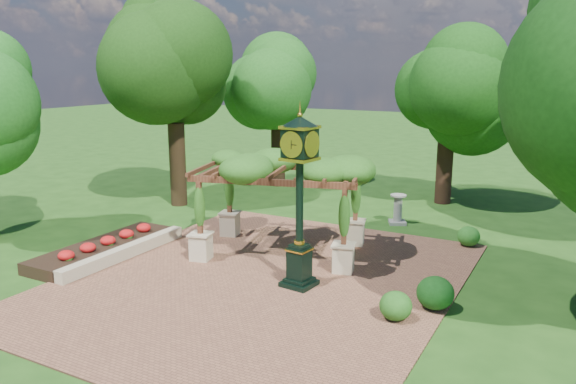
% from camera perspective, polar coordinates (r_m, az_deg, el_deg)
% --- Properties ---
extents(ground, '(120.00, 120.00, 0.00)m').
position_cam_1_polar(ground, '(14.96, -4.62, -10.11)').
color(ground, '#1E4714').
rests_on(ground, ground).
extents(brick_plaza, '(10.00, 12.00, 0.04)m').
position_cam_1_polar(brick_plaza, '(15.74, -2.63, -8.83)').
color(brick_plaza, brown).
rests_on(brick_plaza, ground).
extents(border_wall, '(0.35, 5.00, 0.40)m').
position_cam_1_polar(border_wall, '(18.01, -16.20, -5.93)').
color(border_wall, '#C6B793').
rests_on(border_wall, ground).
extents(flower_bed, '(1.50, 5.00, 0.36)m').
position_cam_1_polar(flower_bed, '(18.63, -18.19, -5.50)').
color(flower_bed, red).
rests_on(flower_bed, ground).
extents(pedestal_clock, '(1.01, 1.01, 4.62)m').
position_cam_1_polar(pedestal_clock, '(14.45, 1.18, 0.60)').
color(pedestal_clock, black).
rests_on(pedestal_clock, brick_plaza).
extents(pergola, '(5.66, 4.30, 3.17)m').
position_cam_1_polar(pergola, '(17.25, -0.72, 2.06)').
color(pergola, beige).
rests_on(pergola, brick_plaza).
extents(sundial, '(0.82, 0.82, 1.12)m').
position_cam_1_polar(sundial, '(21.38, 11.09, -1.91)').
color(sundial, gray).
rests_on(sundial, ground).
extents(shrub_front, '(0.92, 0.92, 0.68)m').
position_cam_1_polar(shrub_front, '(13.43, 10.88, -11.28)').
color(shrub_front, '#225819').
rests_on(shrub_front, brick_plaza).
extents(shrub_mid, '(1.18, 1.18, 0.81)m').
position_cam_1_polar(shrub_mid, '(14.17, 14.74, -9.89)').
color(shrub_mid, '#154914').
rests_on(shrub_mid, brick_plaza).
extents(shrub_back, '(0.94, 0.94, 0.65)m').
position_cam_1_polar(shrub_back, '(19.28, 17.88, -4.30)').
color(shrub_back, '#25671D').
rests_on(shrub_back, brick_plaza).
extents(tree_west_near, '(4.30, 4.30, 8.98)m').
position_cam_1_polar(tree_west_near, '(23.77, -11.61, 13.31)').
color(tree_west_near, '#332314').
rests_on(tree_west_near, ground).
extents(tree_west_far, '(3.51, 3.51, 7.85)m').
position_cam_1_polar(tree_west_far, '(27.34, -1.05, 11.75)').
color(tree_west_far, black).
rests_on(tree_west_far, ground).
extents(tree_north, '(4.36, 4.36, 7.26)m').
position_cam_1_polar(tree_north, '(24.59, 16.08, 10.29)').
color(tree_north, '#331E14').
rests_on(tree_north, ground).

